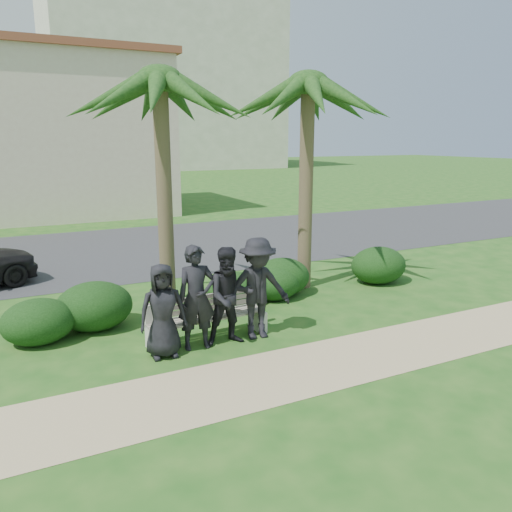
% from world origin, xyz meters
% --- Properties ---
extents(ground, '(160.00, 160.00, 0.00)m').
position_xyz_m(ground, '(0.00, 0.00, 0.00)').
color(ground, '#1C5017').
rests_on(ground, ground).
extents(footpath, '(30.00, 1.60, 0.01)m').
position_xyz_m(footpath, '(0.00, -1.80, 0.00)').
color(footpath, tan).
rests_on(footpath, ground).
extents(asphalt_street, '(160.00, 8.00, 0.01)m').
position_xyz_m(asphalt_street, '(0.00, 8.00, 0.00)').
color(asphalt_street, '#2D2D30').
rests_on(asphalt_street, ground).
extents(stucco_bldg_right, '(8.40, 8.40, 7.30)m').
position_xyz_m(stucco_bldg_right, '(-1.00, 18.00, 3.66)').
color(stucco_bldg_right, beige).
rests_on(stucco_bldg_right, ground).
extents(hotel_tower, '(26.00, 18.00, 37.30)m').
position_xyz_m(hotel_tower, '(14.00, 55.00, 13.41)').
color(hotel_tower, beige).
rests_on(hotel_tower, ground).
extents(park_bench, '(2.15, 0.59, 0.74)m').
position_xyz_m(park_bench, '(-1.11, -0.04, 0.34)').
color(park_bench, gray).
rests_on(park_bench, ground).
extents(man_a, '(0.79, 0.55, 1.54)m').
position_xyz_m(man_a, '(-1.99, -0.38, 0.77)').
color(man_a, black).
rests_on(man_a, ground).
extents(man_b, '(0.68, 0.49, 1.77)m').
position_xyz_m(man_b, '(-1.39, -0.31, 0.88)').
color(man_b, black).
rests_on(man_b, ground).
extents(man_c, '(0.89, 0.74, 1.70)m').
position_xyz_m(man_c, '(-0.83, -0.38, 0.85)').
color(man_c, black).
rests_on(man_c, ground).
extents(man_d, '(1.24, 0.81, 1.80)m').
position_xyz_m(man_d, '(-0.28, -0.35, 0.90)').
color(man_d, black).
rests_on(man_d, ground).
extents(hedge_a, '(1.23, 1.02, 0.80)m').
position_xyz_m(hedge_a, '(-3.78, 1.12, 0.40)').
color(hedge_a, black).
rests_on(hedge_a, ground).
extents(hedge_b, '(1.40, 1.16, 0.91)m').
position_xyz_m(hedge_b, '(-2.80, 1.38, 0.46)').
color(hedge_b, black).
rests_on(hedge_b, ground).
extents(hedge_c, '(1.14, 0.94, 0.74)m').
position_xyz_m(hedge_c, '(0.06, 1.43, 0.37)').
color(hedge_c, black).
rests_on(hedge_c, ground).
extents(hedge_d, '(1.33, 1.10, 0.87)m').
position_xyz_m(hedge_d, '(1.33, 1.67, 0.43)').
color(hedge_d, black).
rests_on(hedge_d, ground).
extents(hedge_e, '(1.14, 0.94, 0.74)m').
position_xyz_m(hedge_e, '(1.04, 1.44, 0.37)').
color(hedge_e, black).
rests_on(hedge_e, ground).
extents(hedge_f, '(1.40, 1.16, 0.92)m').
position_xyz_m(hedge_f, '(3.94, 1.48, 0.46)').
color(hedge_f, black).
rests_on(hedge_f, ground).
extents(palm_left, '(3.00, 3.00, 5.50)m').
position_xyz_m(palm_left, '(-1.13, 2.28, 4.53)').
color(palm_left, brown).
rests_on(palm_left, ground).
extents(palm_right, '(3.00, 3.00, 5.54)m').
position_xyz_m(palm_right, '(2.11, 1.97, 4.58)').
color(palm_right, brown).
rests_on(palm_right, ground).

